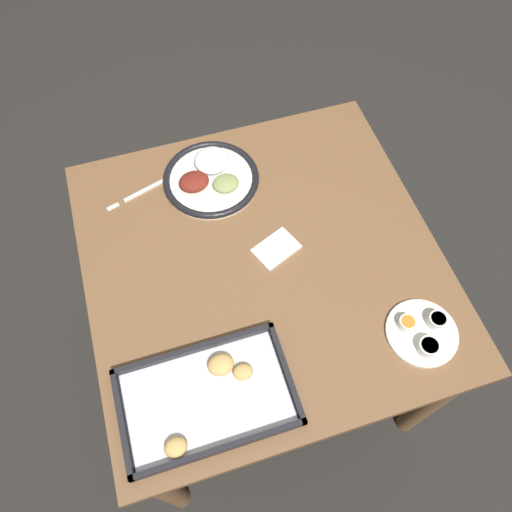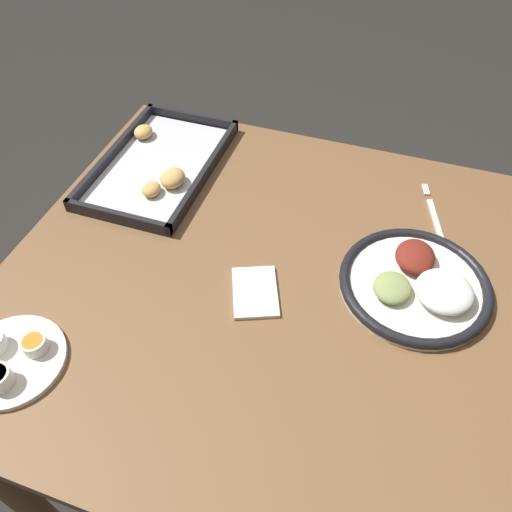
# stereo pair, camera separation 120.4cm
# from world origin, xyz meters

# --- Properties ---
(ground_plane) EXTENTS (8.00, 8.00, 0.00)m
(ground_plane) POSITION_xyz_m (0.00, 0.00, 0.00)
(ground_plane) COLOR #282623
(dining_table) EXTENTS (0.93, 0.94, 0.73)m
(dining_table) POSITION_xyz_m (0.00, 0.00, 0.61)
(dining_table) COLOR brown
(dining_table) RESTS_ON ground_plane
(dinner_plate) EXTENTS (0.28, 0.28, 0.05)m
(dinner_plate) POSITION_xyz_m (0.06, -0.30, 0.74)
(dinner_plate) COLOR white
(dinner_plate) RESTS_ON dining_table
(fork) EXTENTS (0.21, 0.08, 0.00)m
(fork) POSITION_xyz_m (0.25, -0.32, 0.73)
(fork) COLOR silver
(fork) RESTS_ON dining_table
(saucer_plate) EXTENTS (0.18, 0.18, 0.04)m
(saucer_plate) POSITION_xyz_m (-0.31, 0.32, 0.74)
(saucer_plate) COLOR white
(saucer_plate) RESTS_ON dining_table
(baking_tray) EXTENTS (0.40, 0.25, 0.04)m
(baking_tray) POSITION_xyz_m (0.23, 0.31, 0.74)
(baking_tray) COLOR black
(baking_tray) RESTS_ON dining_table
(napkin) EXTENTS (0.14, 0.12, 0.01)m
(napkin) POSITION_xyz_m (-0.04, -0.02, 0.73)
(napkin) COLOR white
(napkin) RESTS_ON dining_table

